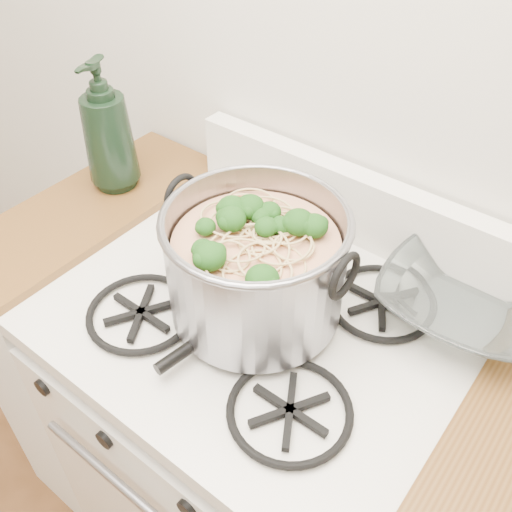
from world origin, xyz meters
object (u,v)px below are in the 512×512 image
object	(u,v)px
stock_pot	(256,266)
spatula	(268,293)
gas_range	(260,442)
glass_bowl	(461,306)
bottle	(107,126)

from	to	relation	value
stock_pot	spatula	distance (m)	0.09
stock_pot	gas_range	bearing A→B (deg)	61.99
spatula	glass_bowl	bearing A→B (deg)	40.68
gas_range	spatula	world-z (taller)	spatula
spatula	bottle	xyz separation A→B (m)	(-0.51, 0.08, 0.14)
stock_pot	bottle	bearing A→B (deg)	167.36
gas_range	glass_bowl	distance (m)	0.62
spatula	gas_range	bearing A→B (deg)	-79.50
spatula	bottle	size ratio (longest dim) A/B	1.01
gas_range	glass_bowl	world-z (taller)	glass_bowl
gas_range	bottle	world-z (taller)	bottle
glass_bowl	stock_pot	bearing A→B (deg)	-144.25
gas_range	stock_pot	distance (m)	0.59
spatula	bottle	world-z (taller)	bottle
stock_pot	bottle	xyz separation A→B (m)	(-0.51, 0.11, 0.05)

